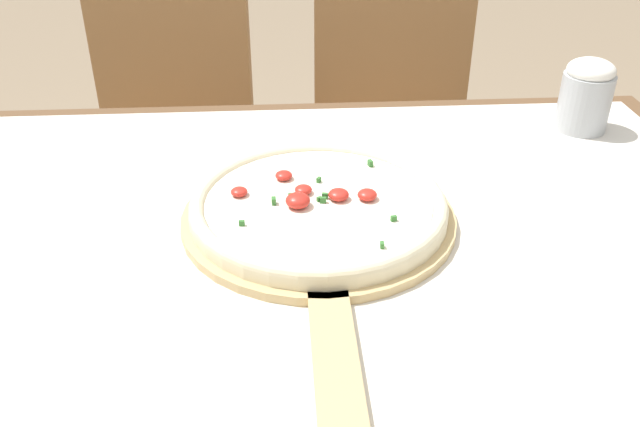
{
  "coord_description": "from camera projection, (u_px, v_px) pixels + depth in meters",
  "views": [
    {
      "loc": [
        -0.03,
        -0.67,
        1.2
      ],
      "look_at": [
        0.02,
        0.06,
        0.76
      ],
      "focal_mm": 38.0,
      "sensor_mm": 36.0,
      "label": 1
    }
  ],
  "objects": [
    {
      "name": "dining_table",
      "position": [
        308.0,
        325.0,
        0.87
      ],
      "size": [
        1.29,
        1.02,
        0.72
      ],
      "color": "brown",
      "rests_on": "ground_plane"
    },
    {
      "name": "towel_cloth",
      "position": [
        308.0,
        262.0,
        0.82
      ],
      "size": [
        1.21,
        0.94,
        0.0
      ],
      "color": "silver",
      "rests_on": "dining_table"
    },
    {
      "name": "pizza_peel",
      "position": [
        320.0,
        228.0,
        0.86
      ],
      "size": [
        0.36,
        0.59,
        0.01
      ],
      "color": "tan",
      "rests_on": "towel_cloth"
    },
    {
      "name": "pizza",
      "position": [
        318.0,
        205.0,
        0.88
      ],
      "size": [
        0.33,
        0.33,
        0.04
      ],
      "color": "beige",
      "rests_on": "pizza_peel"
    },
    {
      "name": "chair_left",
      "position": [
        171.0,
        140.0,
        1.64
      ],
      "size": [
        0.44,
        0.44,
        0.88
      ],
      "rotation": [
        0.0,
        0.0,
        -0.1
      ],
      "color": "#A37547",
      "rests_on": "ground_plane"
    },
    {
      "name": "chair_right",
      "position": [
        390.0,
        134.0,
        1.67
      ],
      "size": [
        0.44,
        0.44,
        0.88
      ],
      "rotation": [
        0.0,
        0.0,
        -0.11
      ],
      "color": "#A37547",
      "rests_on": "ground_plane"
    },
    {
      "name": "flour_cup",
      "position": [
        586.0,
        94.0,
        1.11
      ],
      "size": [
        0.08,
        0.08,
        0.12
      ],
      "color": "#B2B7BC",
      "rests_on": "towel_cloth"
    }
  ]
}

